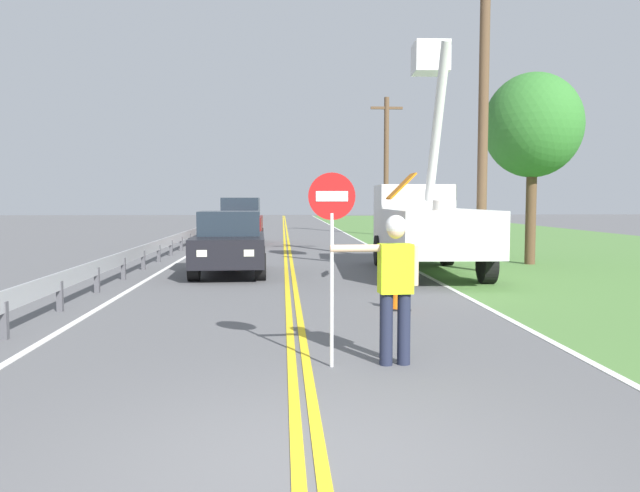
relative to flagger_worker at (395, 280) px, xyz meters
The scene contains 16 objects.
ground_plane 3.33m from the flagger_worker, 111.38° to the right, with size 160.00×160.00×0.00m, color #5B5B5E.
grass_verge_right 20.02m from the flagger_worker, 58.51° to the left, with size 16.00×110.00×0.01m, color #517F3D.
centerline_yellow_left 17.13m from the flagger_worker, 94.17° to the left, with size 0.11×110.00×0.01m, color yellow.
centerline_yellow_right 17.12m from the flagger_worker, 93.57° to the left, with size 0.11×110.00×0.01m, color yellow.
edge_line_right 17.26m from the flagger_worker, 81.84° to the left, with size 0.12×110.00×0.01m, color silver.
edge_line_left 17.73m from the flagger_worker, 105.58° to the left, with size 0.12×110.00×0.01m, color silver.
flagger_worker is the anchor object (origin of this frame).
stop_sign_paddle 1.02m from the flagger_worker, behind, with size 0.56×0.04×2.33m.
utility_bucket_truck 10.18m from the flagger_worker, 75.14° to the left, with size 2.87×6.88×6.16m.
oncoming_sedan_nearest 9.93m from the flagger_worker, 106.20° to the left, with size 2.03×4.16×1.70m.
oncoming_suv_second 21.39m from the flagger_worker, 98.59° to the left, with size 1.96×4.63×2.10m.
utility_pole_near 11.34m from the flagger_worker, 66.92° to the left, with size 1.80×0.28×8.38m.
utility_pole_mid 28.57m from the flagger_worker, 80.84° to the left, with size 1.80×0.28×7.74m.
traffic_cone_lead 3.99m from the flagger_worker, 78.76° to the left, with size 0.40×0.40×0.70m.
guardrail_left_shoulder 13.15m from the flagger_worker, 114.04° to the left, with size 0.10×32.00×0.71m.
roadside_tree_verge 13.72m from the flagger_worker, 61.45° to the left, with size 3.00×3.00×5.90m.
Camera 1 is at (-0.20, -4.57, 2.01)m, focal length 35.49 mm.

